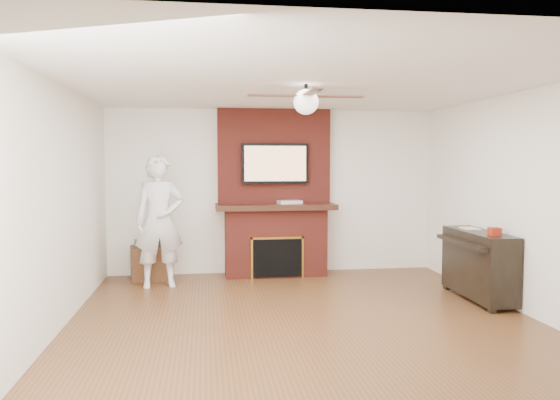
{
  "coord_description": "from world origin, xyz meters",
  "views": [
    {
      "loc": [
        -1.04,
        -5.57,
        1.7
      ],
      "look_at": [
        -0.15,
        0.9,
        1.25
      ],
      "focal_mm": 35.0,
      "sensor_mm": 36.0,
      "label": 1
    }
  ],
  "objects": [
    {
      "name": "room_shell",
      "position": [
        0.0,
        0.0,
        1.25
      ],
      "size": [
        5.36,
        5.86,
        2.86
      ],
      "color": "#533118",
      "rests_on": "ground"
    },
    {
      "name": "fireplace",
      "position": [
        0.0,
        2.55,
        1.0
      ],
      "size": [
        1.78,
        0.64,
        2.5
      ],
      "color": "maroon",
      "rests_on": "ground"
    },
    {
      "name": "candle_green",
      "position": [
        0.02,
        2.29,
        0.05
      ],
      "size": [
        0.07,
        0.07,
        0.09
      ],
      "primitive_type": "cylinder",
      "color": "#388D3D",
      "rests_on": "ground"
    },
    {
      "name": "cable_box",
      "position": [
        0.21,
        2.45,
        1.1
      ],
      "size": [
        0.38,
        0.26,
        0.05
      ],
      "primitive_type": "cube",
      "rotation": [
        0.0,
        0.0,
        0.2
      ],
      "color": "silver",
      "rests_on": "fireplace"
    },
    {
      "name": "side_table",
      "position": [
        -1.87,
        2.48,
        0.26
      ],
      "size": [
        0.57,
        0.57,
        0.57
      ],
      "rotation": [
        0.0,
        0.0,
        0.17
      ],
      "color": "#522E17",
      "rests_on": "ground"
    },
    {
      "name": "candle_orange",
      "position": [
        -0.1,
        2.37,
        0.06
      ],
      "size": [
        0.07,
        0.07,
        0.12
      ],
      "primitive_type": "cylinder",
      "color": "orange",
      "rests_on": "ground"
    },
    {
      "name": "ceiling_fan",
      "position": [
        -0.0,
        0.0,
        2.33
      ],
      "size": [
        1.21,
        1.21,
        0.31
      ],
      "color": "black",
      "rests_on": "room_shell"
    },
    {
      "name": "piano",
      "position": [
        2.29,
        0.68,
        0.46
      ],
      "size": [
        0.5,
        1.31,
        0.94
      ],
      "rotation": [
        0.0,
        0.0,
        -0.01
      ],
      "color": "black",
      "rests_on": "ground"
    },
    {
      "name": "tv",
      "position": [
        0.0,
        2.5,
        1.68
      ],
      "size": [
        1.0,
        0.08,
        0.6
      ],
      "color": "black",
      "rests_on": "fireplace"
    },
    {
      "name": "person",
      "position": [
        -1.66,
        1.93,
        0.9
      ],
      "size": [
        0.71,
        0.53,
        1.8
      ],
      "primitive_type": "imported",
      "rotation": [
        0.0,
        0.0,
        0.14
      ],
      "color": "white",
      "rests_on": "ground"
    },
    {
      "name": "candle_cream",
      "position": [
        0.03,
        2.38,
        0.06
      ],
      "size": [
        0.08,
        0.08,
        0.12
      ],
      "primitive_type": "cylinder",
      "color": "#F8E5C5",
      "rests_on": "ground"
    },
    {
      "name": "candle_blue",
      "position": [
        0.11,
        2.35,
        0.04
      ],
      "size": [
        0.06,
        0.06,
        0.09
      ],
      "primitive_type": "cylinder",
      "color": "#305292",
      "rests_on": "ground"
    }
  ]
}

